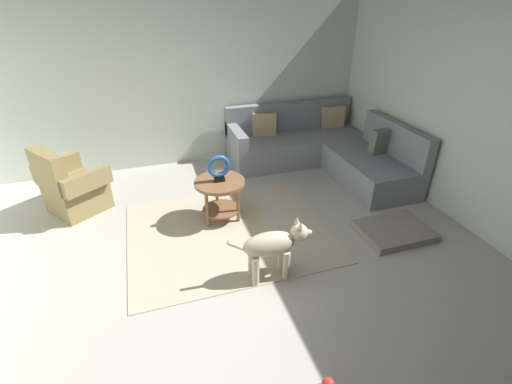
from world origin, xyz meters
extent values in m
cube|color=#B7B2A8|center=(0.00, 0.00, -0.05)|extent=(6.00, 6.00, 0.10)
cube|color=silver|center=(0.00, 2.94, 1.35)|extent=(6.00, 0.12, 2.70)
cube|color=silver|center=(2.94, 0.00, 1.35)|extent=(0.12, 6.00, 2.70)
cube|color=#BCAD93|center=(0.15, 0.70, 0.01)|extent=(2.30, 1.90, 0.01)
cube|color=gray|center=(1.73, 2.41, 0.21)|extent=(2.20, 0.85, 0.42)
cube|color=gray|center=(1.73, 2.76, 0.65)|extent=(2.20, 0.14, 0.46)
cube|color=gray|center=(2.41, 1.28, 0.21)|extent=(0.85, 1.40, 0.42)
cube|color=gray|center=(2.76, 1.28, 0.65)|extent=(0.14, 1.40, 0.46)
cube|color=gray|center=(0.71, 2.41, 0.53)|extent=(0.16, 0.85, 0.22)
cube|color=tan|center=(2.48, 2.61, 0.59)|extent=(0.39, 0.15, 0.38)
cube|color=tan|center=(1.23, 2.61, 0.59)|extent=(0.40, 0.22, 0.39)
cube|color=slate|center=(2.61, 1.38, 0.59)|extent=(0.40, 0.20, 0.39)
cube|color=olive|center=(-1.57, 1.81, 0.20)|extent=(0.84, 0.84, 0.40)
cube|color=olive|center=(-1.77, 1.66, 0.64)|extent=(0.47, 0.57, 0.48)
cube|color=olive|center=(-1.77, 2.09, 0.51)|extent=(0.54, 0.43, 0.22)
cube|color=olive|center=(-1.36, 1.53, 0.51)|extent=(0.54, 0.43, 0.22)
cylinder|color=brown|center=(0.13, 1.00, 0.52)|extent=(0.60, 0.60, 0.04)
cylinder|color=brown|center=(0.13, 1.00, 0.15)|extent=(0.45, 0.45, 0.02)
cylinder|color=brown|center=(0.13, 1.22, 0.25)|extent=(0.04, 0.04, 0.50)
cylinder|color=brown|center=(-0.06, 0.89, 0.25)|extent=(0.04, 0.04, 0.50)
cylinder|color=brown|center=(0.31, 0.89, 0.25)|extent=(0.04, 0.04, 0.50)
cube|color=black|center=(0.13, 1.00, 0.57)|extent=(0.12, 0.08, 0.05)
torus|color=#265999|center=(0.13, 1.00, 0.73)|extent=(0.28, 0.06, 0.28)
cube|color=gray|center=(1.98, 0.08, 0.04)|extent=(0.80, 0.60, 0.09)
cylinder|color=beige|center=(0.50, -0.08, 0.16)|extent=(0.07, 0.07, 0.32)
cylinder|color=beige|center=(0.50, -0.22, 0.16)|extent=(0.07, 0.07, 0.32)
cylinder|color=beige|center=(0.19, -0.07, 0.16)|extent=(0.07, 0.07, 0.32)
cylinder|color=beige|center=(0.19, -0.21, 0.16)|extent=(0.07, 0.07, 0.32)
ellipsoid|color=beige|center=(0.34, -0.15, 0.40)|extent=(0.52, 0.23, 0.24)
sphere|color=beige|center=(0.64, -0.15, 0.48)|extent=(0.17, 0.17, 0.17)
ellipsoid|color=beige|center=(0.72, -0.15, 0.46)|extent=(0.12, 0.07, 0.07)
cone|color=beige|center=(0.63, -0.11, 0.59)|extent=(0.06, 0.06, 0.07)
cone|color=beige|center=(0.63, -0.20, 0.59)|extent=(0.06, 0.06, 0.07)
cylinder|color=beige|center=(0.03, -0.14, 0.44)|extent=(0.20, 0.04, 0.16)
sphere|color=red|center=(0.36, -1.37, 0.05)|extent=(0.10, 0.10, 0.10)
camera|label=1|loc=(-0.60, -2.70, 2.50)|focal=25.29mm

